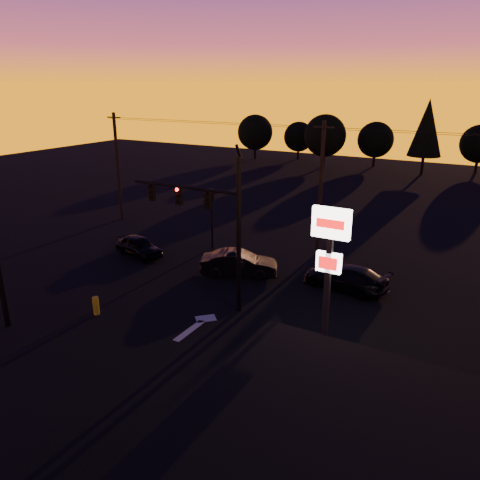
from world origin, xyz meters
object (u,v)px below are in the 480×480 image
Objects in this scene: traffic_signal_mast at (211,215)px; car_right at (345,277)px; secondary_signal at (212,209)px; suv_parked at (379,415)px; car_left at (138,246)px; bollard at (96,306)px; pylon_sign at (329,255)px; car_mid at (239,263)px.

car_right is (5.55, 5.36, -4.23)m from traffic_signal_mast.
secondary_signal is at bearing 123.19° from traffic_signal_mast.
car_right is at bearing 44.02° from traffic_signal_mast.
car_left is at bearing 132.69° from suv_parked.
bollard is (0.36, -11.45, -2.39)m from secondary_signal.
pylon_sign is at bearing -39.77° from secondary_signal.
suv_parked reaches higher than bollard.
car_left is 0.77× the size of suv_parked.
traffic_signal_mast reaches higher than secondary_signal.
suv_parked is at bearing -28.26° from traffic_signal_mast.
pylon_sign is 9.04m from car_right.
car_mid is at bearing 100.22° from traffic_signal_mast.
car_left is 14.13m from car_right.
suv_parked is at bearing -44.23° from pylon_sign.
traffic_signal_mast is 1.85× the size of car_mid.
car_right is (6.29, 1.24, -0.05)m from car_mid.
suv_parked is at bearing 31.43° from car_right.
car_mid is (3.79, 8.07, 0.29)m from bollard.
car_mid is at bearing -39.05° from secondary_signal.
traffic_signal_mast is 12.25m from suv_parked.
traffic_signal_mast reaches higher than car_left.
bollard is at bearing -138.92° from traffic_signal_mast.
bollard is 0.19× the size of car_right.
car_left is 0.81× the size of car_right.
car_right is 11.74m from suv_parked.
traffic_signal_mast is 5.91m from car_mid.
traffic_signal_mast is 7.52m from pylon_sign.
secondary_signal is at bearing 118.28° from suv_parked.
car_mid is (-0.74, 4.12, -4.17)m from traffic_signal_mast.
traffic_signal_mast reaches higher than car_right.
car_right is at bearing -102.48° from car_mid.
pylon_sign reaches higher than suv_parked.
traffic_signal_mast is 1.97× the size of secondary_signal.
pylon_sign is 11.07m from car_mid.
bollard is at bearing 131.20° from car_mid.
secondary_signal reaches higher than bollard.
secondary_signal is 19.95m from suv_parked.
car_mid is at bearing -72.78° from car_left.
pylon_sign is at bearing -97.29° from car_left.
pylon_sign is at bearing -19.36° from traffic_signal_mast.
car_left is (-15.59, 6.26, -4.24)m from pylon_sign.
traffic_signal_mast is at bearing 166.58° from car_mid.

